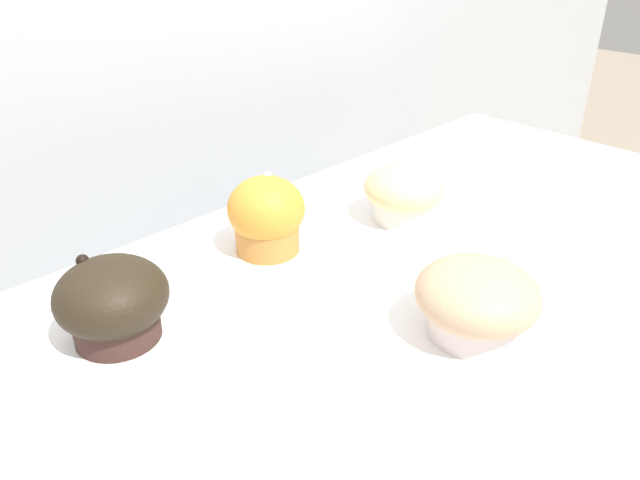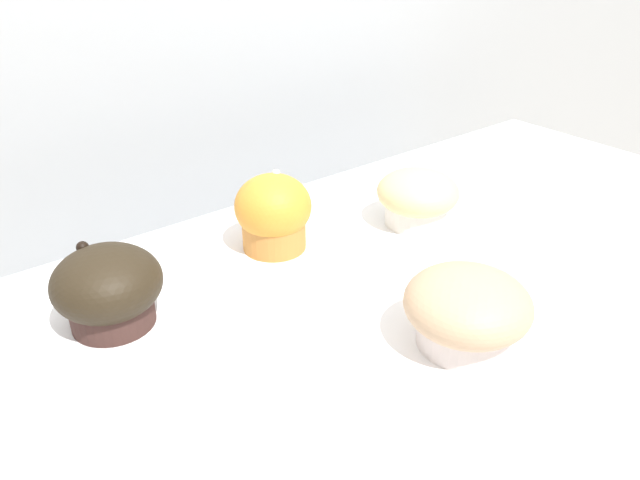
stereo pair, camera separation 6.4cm
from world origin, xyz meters
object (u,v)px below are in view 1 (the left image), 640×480
(muffin_back_left, at_px, (404,193))
(muffin_back_right, at_px, (266,216))
(muffin_front_center, at_px, (477,300))
(muffin_front_left, at_px, (113,302))

(muffin_back_left, height_order, muffin_back_right, muffin_back_right)
(muffin_front_center, distance_m, muffin_back_left, 0.24)
(muffin_front_left, bearing_deg, muffin_back_left, -4.71)
(muffin_front_center, bearing_deg, muffin_back_right, 96.94)
(muffin_front_center, relative_size, muffin_back_left, 1.13)
(muffin_front_center, height_order, muffin_front_left, muffin_front_left)
(muffin_front_center, bearing_deg, muffin_front_left, 136.06)
(muffin_back_right, bearing_deg, muffin_front_center, -83.06)
(muffin_back_right, xyz_separation_m, muffin_front_left, (-0.20, -0.03, -0.00))
(muffin_back_left, relative_size, muffin_front_left, 0.99)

